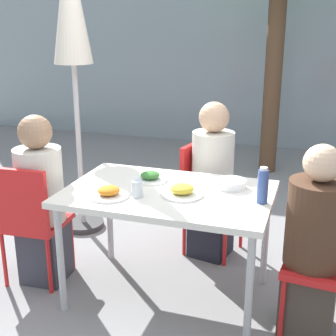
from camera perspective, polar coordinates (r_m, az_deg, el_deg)
The scene contains 16 objects.
ground_plane at distance 3.25m, azimuth 0.00°, elevation -15.26°, with size 24.00×24.00×0.00m, color gray.
building_facade at distance 6.83m, azimuth 11.46°, elevation 15.13°, with size 10.00×0.20×3.00m.
dining_table at distance 2.94m, azimuth 0.00°, elevation -3.96°, with size 1.28×0.83×0.75m.
chair_left at distance 3.29m, azimuth -16.55°, elevation -5.60°, with size 0.42×0.42×0.87m.
person_left at distance 3.31m, azimuth -15.19°, elevation -4.24°, with size 0.32×0.32×1.18m.
chair_right at distance 2.87m, azimuth 18.46°, elevation -9.31°, with size 0.44×0.44×0.87m.
person_right at distance 2.79m, azimuth 17.32°, elevation -9.32°, with size 0.33×0.33×1.14m.
chair_far at distance 3.64m, azimuth 4.54°, elevation -2.60°, with size 0.47×0.47×0.87m.
person_far at distance 3.54m, azimuth 5.40°, elevation -1.97°, with size 0.33×0.33×1.21m.
closed_umbrella at distance 3.89m, azimuth -11.71°, elevation 17.44°, with size 0.36×0.36×2.41m.
plate_0 at distance 2.83m, azimuth -7.22°, elevation -3.02°, with size 0.24×0.24×0.07m.
plate_1 at distance 2.83m, azimuth 1.73°, elevation -2.85°, with size 0.26×0.26×0.07m.
plate_2 at distance 3.09m, azimuth -2.18°, elevation -1.13°, with size 0.23×0.23×0.06m.
bottle at distance 2.75m, azimuth 11.48°, elevation -2.16°, with size 0.06×0.06×0.22m.
drinking_cup at distance 2.81m, azimuth -3.77°, elevation -2.57°, with size 0.07×0.07×0.10m.
salad_bowl at distance 2.99m, azimuth 7.71°, elevation -1.91°, with size 0.19×0.19×0.05m.
Camera 1 is at (0.85, -2.59, 1.77)m, focal length 50.00 mm.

